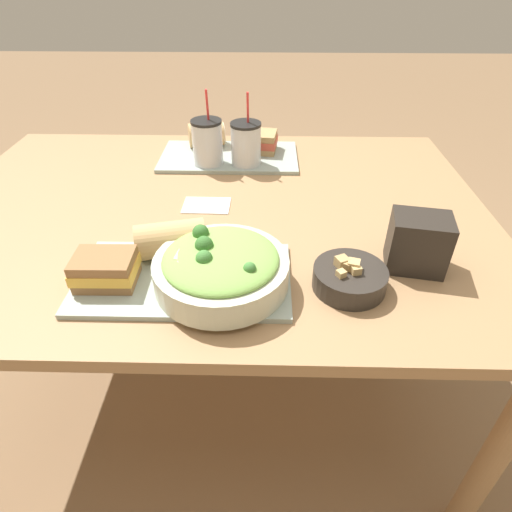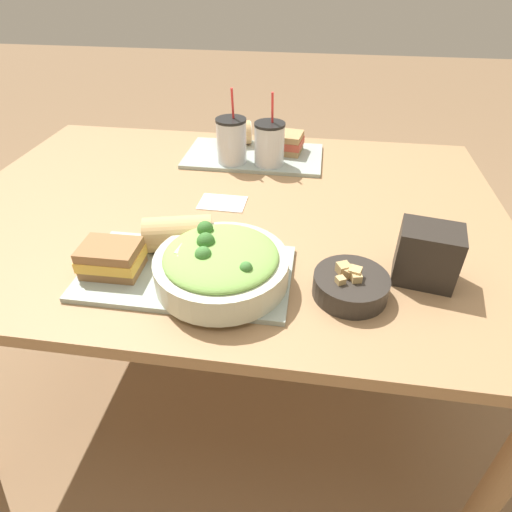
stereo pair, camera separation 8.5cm
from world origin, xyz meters
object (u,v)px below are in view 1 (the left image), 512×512
object	(u,v)px
salad_bowl	(221,267)
napkin_folded	(207,205)
baguette_far	(207,134)
drink_cup_dark	(208,144)
sandwich_near	(105,269)
drink_cup_red	(246,145)
soup_bowl	(349,277)
chip_bag	(418,243)
sandwich_far	(258,141)
baguette_near	(172,239)

from	to	relation	value
salad_bowl	napkin_folded	xyz separation A→B (m)	(-0.07, 0.34, -0.05)
baguette_far	drink_cup_dark	xyz separation A→B (m)	(0.02, -0.15, 0.03)
sandwich_near	napkin_folded	xyz separation A→B (m)	(0.16, 0.34, -0.04)
sandwich_near	salad_bowl	bearing A→B (deg)	-0.32
drink_cup_dark	napkin_folded	distance (m)	0.26
baguette_far	drink_cup_red	size ratio (longest dim) A/B	0.59
soup_bowl	chip_bag	distance (m)	0.17
baguette_far	drink_cup_dark	size ratio (longest dim) A/B	0.57
sandwich_far	baguette_far	world-z (taller)	baguette_far
soup_bowl	napkin_folded	world-z (taller)	soup_bowl
salad_bowl	drink_cup_red	bearing A→B (deg)	87.53
soup_bowl	napkin_folded	distance (m)	0.47
baguette_near	baguette_far	xyz separation A→B (m)	(0.00, 0.64, -0.00)
sandwich_near	drink_cup_dark	size ratio (longest dim) A/B	0.55
sandwich_near	baguette_far	bearing A→B (deg)	79.91
baguette_near	drink_cup_dark	size ratio (longest dim) A/B	0.72
salad_bowl	drink_cup_dark	xyz separation A→B (m)	(-0.09, 0.59, 0.02)
soup_bowl	drink_cup_dark	distance (m)	0.68
chip_bag	drink_cup_dark	bearing A→B (deg)	145.29
soup_bowl	sandwich_near	world-z (taller)	sandwich_near
baguette_far	napkin_folded	xyz separation A→B (m)	(0.04, -0.40, -0.05)
napkin_folded	baguette_far	bearing A→B (deg)	96.14
drink_cup_red	soup_bowl	bearing A→B (deg)	-67.93
baguette_far	chip_bag	size ratio (longest dim) A/B	0.97
soup_bowl	sandwich_far	xyz separation A→B (m)	(-0.20, 0.69, 0.02)
napkin_folded	drink_cup_red	bearing A→B (deg)	68.81
soup_bowl	drink_cup_dark	xyz separation A→B (m)	(-0.35, 0.58, 0.05)
salad_bowl	napkin_folded	distance (m)	0.35
baguette_near	chip_bag	bearing A→B (deg)	-106.11
sandwich_near	baguette_near	bearing A→B (deg)	39.83
drink_cup_red	napkin_folded	size ratio (longest dim) A/B	1.74
baguette_far	drink_cup_red	distance (m)	0.20
salad_bowl	chip_bag	size ratio (longest dim) A/B	2.02
salad_bowl	napkin_folded	world-z (taller)	salad_bowl
drink_cup_dark	napkin_folded	xyz separation A→B (m)	(0.02, -0.25, -0.08)
salad_bowl	baguette_near	xyz separation A→B (m)	(-0.12, 0.10, -0.00)
salad_bowl	baguette_near	distance (m)	0.15
soup_bowl	sandwich_far	world-z (taller)	sandwich_far
chip_bag	napkin_folded	distance (m)	0.55
soup_bowl	chip_bag	bearing A→B (deg)	26.56
salad_bowl	soup_bowl	bearing A→B (deg)	1.47
sandwich_near	napkin_folded	size ratio (longest dim) A/B	0.98
soup_bowl	drink_cup_dark	bearing A→B (deg)	121.36
chip_bag	napkin_folded	size ratio (longest dim) A/B	1.06
sandwich_near	drink_cup_red	size ratio (longest dim) A/B	0.56
sandwich_far	salad_bowl	bearing A→B (deg)	-87.38
baguette_near	chip_bag	world-z (taller)	chip_bag
chip_bag	baguette_near	bearing A→B (deg)	-171.49
sandwich_near	sandwich_far	size ratio (longest dim) A/B	0.91
sandwich_near	napkin_folded	world-z (taller)	sandwich_near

